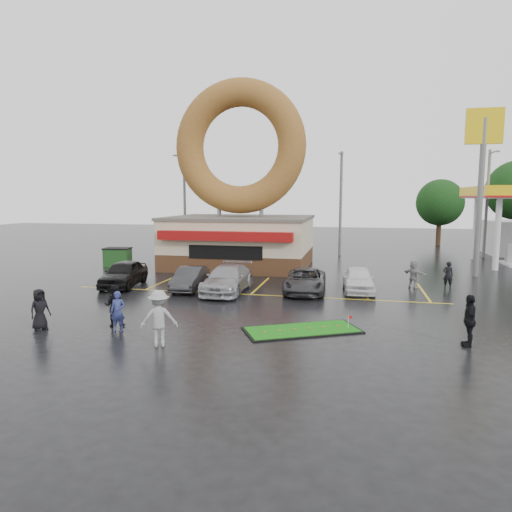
% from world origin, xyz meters
% --- Properties ---
extents(ground, '(120.00, 120.00, 0.00)m').
position_xyz_m(ground, '(0.00, 0.00, 0.00)').
color(ground, black).
rests_on(ground, ground).
extents(donut_shop, '(10.20, 8.70, 13.50)m').
position_xyz_m(donut_shop, '(-3.00, 12.97, 4.46)').
color(donut_shop, '#472B19').
rests_on(donut_shop, ground).
extents(shell_sign, '(2.20, 0.36, 10.60)m').
position_xyz_m(shell_sign, '(13.00, 12.00, 7.38)').
color(shell_sign, slate).
rests_on(shell_sign, ground).
extents(streetlight_left, '(0.40, 2.21, 9.00)m').
position_xyz_m(streetlight_left, '(-10.00, 19.92, 4.78)').
color(streetlight_left, slate).
rests_on(streetlight_left, ground).
extents(streetlight_mid, '(0.40, 2.21, 9.00)m').
position_xyz_m(streetlight_mid, '(4.00, 20.92, 4.78)').
color(streetlight_mid, slate).
rests_on(streetlight_mid, ground).
extents(streetlight_right, '(0.40, 2.21, 9.00)m').
position_xyz_m(streetlight_right, '(16.00, 21.92, 4.78)').
color(streetlight_right, slate).
rests_on(streetlight_right, ground).
extents(tree_far_d, '(4.90, 4.90, 7.00)m').
position_xyz_m(tree_far_d, '(14.00, 32.00, 4.53)').
color(tree_far_d, '#332114').
rests_on(tree_far_d, ground).
extents(car_black, '(2.36, 4.60, 1.50)m').
position_xyz_m(car_black, '(-7.62, 4.03, 0.75)').
color(car_black, black).
rests_on(car_black, ground).
extents(car_dgrey, '(1.58, 3.88, 1.25)m').
position_xyz_m(car_dgrey, '(-3.58, 3.95, 0.63)').
color(car_dgrey, '#2A2A2D').
rests_on(car_dgrey, ground).
extents(car_silver, '(2.08, 5.01, 1.45)m').
position_xyz_m(car_silver, '(-1.37, 3.77, 0.72)').
color(car_silver, '#97989C').
rests_on(car_silver, ground).
extents(car_grey, '(2.30, 4.66, 1.27)m').
position_xyz_m(car_grey, '(2.74, 4.62, 0.64)').
color(car_grey, '#333336').
rests_on(car_grey, ground).
extents(car_white, '(1.87, 4.06, 1.35)m').
position_xyz_m(car_white, '(5.53, 5.36, 0.67)').
color(car_white, white).
rests_on(car_white, ground).
extents(person_blue, '(0.61, 0.44, 1.55)m').
position_xyz_m(person_blue, '(-3.45, -4.14, 0.78)').
color(person_blue, navy).
rests_on(person_blue, ground).
extents(person_blackjkt, '(0.93, 0.79, 1.67)m').
position_xyz_m(person_blackjkt, '(-3.94, -3.53, 0.84)').
color(person_blackjkt, black).
rests_on(person_blackjkt, ground).
extents(person_hoodie, '(1.45, 1.15, 1.96)m').
position_xyz_m(person_hoodie, '(-1.19, -5.43, 0.98)').
color(person_hoodie, '#949497').
rests_on(person_hoodie, ground).
extents(person_bystander, '(0.77, 0.92, 1.60)m').
position_xyz_m(person_bystander, '(-6.52, -4.57, 0.80)').
color(person_bystander, black).
rests_on(person_bystander, ground).
extents(person_cameraman, '(0.52, 1.09, 1.80)m').
position_xyz_m(person_cameraman, '(9.20, -3.16, 0.90)').
color(person_cameraman, black).
rests_on(person_cameraman, ground).
extents(person_walker_near, '(1.38, 1.33, 1.57)m').
position_xyz_m(person_walker_near, '(8.58, 7.08, 0.78)').
color(person_walker_near, gray).
rests_on(person_walker_near, ground).
extents(person_walker_far, '(0.56, 0.37, 1.53)m').
position_xyz_m(person_walker_far, '(10.45, 7.36, 0.76)').
color(person_walker_far, black).
rests_on(person_walker_far, ground).
extents(dumpster, '(1.94, 1.42, 1.30)m').
position_xyz_m(dumpster, '(-11.89, 11.01, 0.65)').
color(dumpster, '#1D491C').
rests_on(dumpster, ground).
extents(putting_green, '(4.77, 3.69, 0.55)m').
position_xyz_m(putting_green, '(3.40, -2.59, 0.04)').
color(putting_green, black).
rests_on(putting_green, ground).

